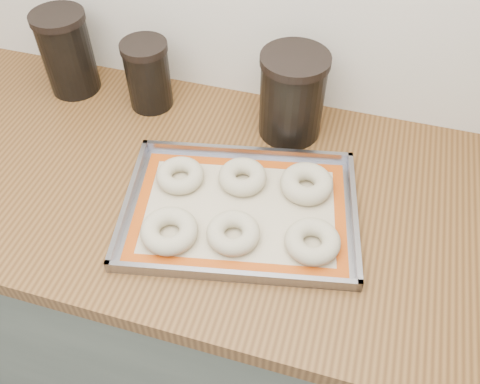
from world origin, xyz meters
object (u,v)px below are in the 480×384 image
(baking_tray, at_px, (240,210))
(bagel_front_left, at_px, (169,231))
(bagel_back_right, at_px, (307,184))
(canister_mid, at_px, (148,75))
(bagel_back_mid, at_px, (243,177))
(canister_left, at_px, (67,53))
(bagel_front_mid, at_px, (233,233))
(bagel_front_right, at_px, (312,241))
(bagel_back_left, at_px, (180,175))
(canister_right, at_px, (292,95))

(baking_tray, bearing_deg, bagel_front_left, -137.75)
(baking_tray, distance_m, bagel_front_left, 0.15)
(bagel_back_right, relative_size, canister_mid, 0.65)
(bagel_back_mid, bearing_deg, canister_left, 157.59)
(bagel_front_mid, bearing_deg, baking_tray, 96.02)
(bagel_front_right, xyz_separation_m, bagel_back_left, (-0.30, 0.09, -0.00))
(canister_left, height_order, canister_mid, canister_left)
(baking_tray, bearing_deg, bagel_back_mid, 102.17)
(bagel_back_right, height_order, canister_mid, canister_mid)
(bagel_front_right, relative_size, canister_right, 0.52)
(bagel_back_mid, xyz_separation_m, bagel_back_right, (0.13, 0.02, 0.00))
(bagel_back_left, height_order, bagel_back_mid, bagel_back_mid)
(canister_left, bearing_deg, bagel_front_left, -43.21)
(bagel_back_mid, xyz_separation_m, canister_mid, (-0.29, 0.20, 0.06))
(canister_left, height_order, canister_right, canister_left)
(canister_mid, distance_m, canister_right, 0.35)
(bagel_back_mid, distance_m, canister_left, 0.55)
(bagel_front_right, bearing_deg, bagel_back_mid, 144.30)
(bagel_front_right, bearing_deg, bagel_back_right, 105.63)
(bagel_back_left, height_order, canister_mid, canister_mid)
(bagel_back_right, bearing_deg, canister_left, 163.34)
(canister_left, relative_size, canister_right, 1.01)
(baking_tray, distance_m, canister_left, 0.59)
(bagel_back_left, relative_size, canister_right, 0.50)
(baking_tray, bearing_deg, canister_mid, 138.08)
(bagel_front_left, height_order, bagel_front_mid, bagel_front_left)
(bagel_front_mid, xyz_separation_m, canister_left, (-0.52, 0.35, 0.08))
(canister_right, bearing_deg, baking_tray, -98.52)
(bagel_front_left, xyz_separation_m, canister_left, (-0.40, 0.38, 0.08))
(baking_tray, xyz_separation_m, canister_right, (0.04, 0.27, 0.09))
(bagel_back_mid, distance_m, canister_right, 0.22)
(bagel_front_mid, distance_m, bagel_front_right, 0.15)
(bagel_back_mid, bearing_deg, bagel_back_right, 7.39)
(bagel_front_mid, xyz_separation_m, canister_mid, (-0.31, 0.34, 0.06))
(bagel_back_mid, bearing_deg, canister_mid, 145.39)
(bagel_front_mid, bearing_deg, canister_left, 146.15)
(bagel_back_right, bearing_deg, baking_tray, -141.63)
(baking_tray, bearing_deg, bagel_back_right, 38.37)
(bagel_back_left, relative_size, canister_mid, 0.60)
(bagel_front_mid, xyz_separation_m, bagel_back_mid, (-0.02, 0.14, 0.00))
(bagel_back_mid, height_order, bagel_back_right, bagel_back_right)
(bagel_front_left, bearing_deg, bagel_front_right, 11.09)
(bagel_back_left, bearing_deg, bagel_front_left, -77.16)
(bagel_front_mid, relative_size, canister_right, 0.51)
(bagel_front_mid, bearing_deg, bagel_front_right, 8.52)
(bagel_front_right, relative_size, bagel_back_mid, 1.04)
(baking_tray, relative_size, bagel_back_right, 4.73)
(bagel_front_right, bearing_deg, bagel_front_left, -168.91)
(bagel_front_right, height_order, canister_mid, canister_mid)
(bagel_back_left, bearing_deg, canister_left, 147.52)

